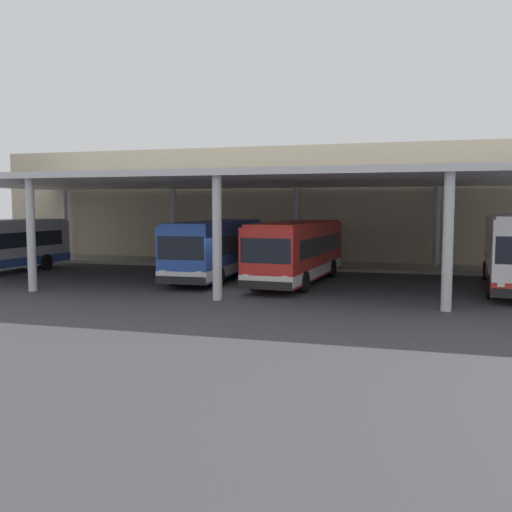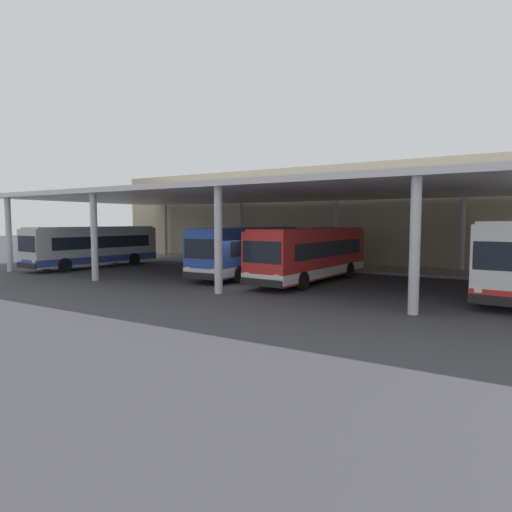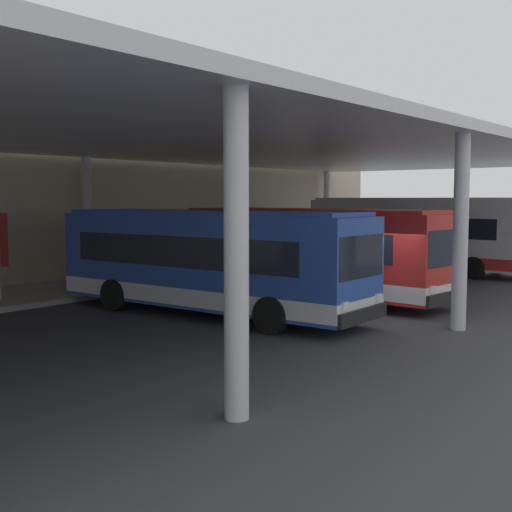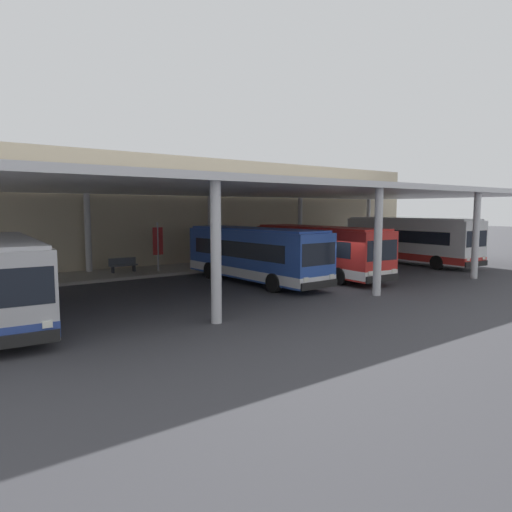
{
  "view_description": "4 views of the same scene",
  "coord_description": "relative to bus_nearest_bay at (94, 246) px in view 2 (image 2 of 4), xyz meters",
  "views": [
    {
      "loc": [
        8.23,
        -24.96,
        3.97
      ],
      "look_at": [
        -0.15,
        3.91,
        1.34
      ],
      "focal_mm": 39.75,
      "sensor_mm": 36.0,
      "label": 1
    },
    {
      "loc": [
        12.61,
        -19.64,
        3.55
      ],
      "look_at": [
        -1.12,
        2.9,
        1.46
      ],
      "focal_mm": 30.32,
      "sensor_mm": 36.0,
      "label": 2
    },
    {
      "loc": [
        -17.14,
        -9.19,
        3.53
      ],
      "look_at": [
        -1.28,
        3.47,
        1.76
      ],
      "focal_mm": 46.31,
      "sensor_mm": 36.0,
      "label": 3
    },
    {
      "loc": [
        -17.91,
        -16.75,
        4.23
      ],
      "look_at": [
        -2.27,
        4.49,
        1.51
      ],
      "focal_mm": 31.79,
      "sensor_mm": 36.0,
      "label": 4
    }
  ],
  "objects": [
    {
      "name": "banner_sign",
      "position": [
        10.18,
        8.44,
        0.32
      ],
      "size": [
        0.7,
        0.12,
        3.2
      ],
      "color": "#B2B2B7",
      "rests_on": "platform_kerb"
    },
    {
      "name": "bench_waiting",
      "position": [
        8.12,
        9.31,
        -0.99
      ],
      "size": [
        1.8,
        0.45,
        0.92
      ],
      "color": "#4C515B",
      "rests_on": "platform_kerb"
    },
    {
      "name": "ground_plane",
      "position": [
        15.7,
        -2.5,
        -1.66
      ],
      "size": [
        200.0,
        200.0,
        0.0
      ],
      "primitive_type": "plane",
      "color": "#3D3D42"
    },
    {
      "name": "platform_kerb",
      "position": [
        15.7,
        9.25,
        -1.57
      ],
      "size": [
        42.0,
        4.5,
        0.18
      ],
      "primitive_type": "cube",
      "color": "#A39E93",
      "rests_on": "ground"
    },
    {
      "name": "canopy_shelter",
      "position": [
        15.7,
        3.0,
        3.63
      ],
      "size": [
        40.0,
        17.0,
        5.55
      ],
      "color": "silver",
      "rests_on": "ground"
    },
    {
      "name": "bus_middle_bay",
      "position": [
        17.84,
        1.31,
        0.0
      ],
      "size": [
        3.19,
        10.67,
        3.17
      ],
      "color": "red",
      "rests_on": "ground"
    },
    {
      "name": "bus_nearest_bay",
      "position": [
        0.0,
        0.0,
        0.0
      ],
      "size": [
        3.21,
        10.67,
        3.17
      ],
      "color": "#B7B7BC",
      "rests_on": "ground"
    },
    {
      "name": "bus_second_bay",
      "position": [
        13.16,
        1.82,
        0.0
      ],
      "size": [
        2.92,
        10.59,
        3.17
      ],
      "color": "#284CA8",
      "rests_on": "ground"
    },
    {
      "name": "station_building_facade",
      "position": [
        15.7,
        12.5,
        2.46
      ],
      "size": [
        48.0,
        1.6,
        8.24
      ],
      "primitive_type": "cube",
      "color": "#C1B293",
      "rests_on": "ground"
    }
  ]
}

